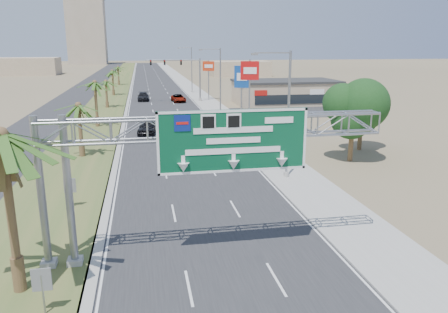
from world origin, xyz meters
TOP-DOWN VIEW (x-y plane):
  - road at (0.00, 110.00)m, footprint 12.00×300.00m
  - sidewalk_right at (8.50, 110.00)m, footprint 4.00×300.00m
  - median_grass at (-10.00, 110.00)m, footprint 7.00×300.00m
  - opposing_road at (-17.00, 110.00)m, footprint 8.00×300.00m
  - sign_gantry at (-1.06, 9.93)m, footprint 16.75×1.24m
  - palm_near at (-9.20, 8.00)m, footprint 5.70×5.70m
  - palm_row_b at (-9.50, 32.00)m, footprint 3.99×3.99m
  - palm_row_c at (-9.50, 48.00)m, footprint 3.99×3.99m
  - palm_row_d at (-9.50, 66.00)m, footprint 3.99×3.99m
  - palm_row_e at (-9.50, 85.00)m, footprint 3.99×3.99m
  - palm_row_f at (-9.50, 110.00)m, footprint 3.99×3.99m
  - streetlight_near at (7.30, 22.00)m, footprint 3.27×0.44m
  - streetlight_mid at (7.30, 52.00)m, footprint 3.27×0.44m
  - streetlight_far at (7.30, 88.00)m, footprint 3.27×0.44m
  - signal_mast at (5.17, 71.97)m, footprint 10.28×0.71m
  - store_building at (22.00, 66.00)m, footprint 18.00×10.00m
  - oak_near at (15.00, 26.00)m, footprint 4.50×4.50m
  - oak_far at (18.00, 30.00)m, footprint 3.50×3.50m
  - median_signback_a at (-7.80, 6.00)m, footprint 0.75×0.08m
  - median_signback_b at (-8.50, 18.00)m, footprint 0.75×0.08m
  - tower_distant at (-32.00, 250.00)m, footprint 20.00×16.00m
  - building_distant_left at (-45.00, 160.00)m, footprint 24.00×14.00m
  - building_distant_right at (30.00, 140.00)m, footprint 20.00×12.00m
  - car_left_lane at (-3.18, 42.14)m, footprint 2.67×5.23m
  - car_mid_lane at (1.50, 40.84)m, footprint 1.59×4.05m
  - car_right_lane at (3.06, 72.00)m, footprint 2.67×5.14m
  - car_far at (-3.42, 75.17)m, footprint 2.20×5.21m
  - pole_sign_red_near at (10.27, 45.79)m, footprint 2.40×0.85m
  - pole_sign_blue at (10.01, 49.37)m, footprint 2.00×0.89m
  - pole_sign_red_far at (9.09, 73.70)m, footprint 2.21×0.75m

SIDE VIEW (x-z plane):
  - road at x=0.00m, z-range 0.00..0.02m
  - opposing_road at x=-17.00m, z-range 0.00..0.02m
  - sidewalk_right at x=8.50m, z-range 0.00..0.10m
  - median_grass at x=-10.00m, z-range 0.00..0.12m
  - car_mid_lane at x=1.50m, z-range 0.00..1.31m
  - car_right_lane at x=3.06m, z-range 0.00..1.38m
  - car_far at x=-3.42m, z-range 0.00..1.50m
  - car_left_lane at x=-3.18m, z-range 0.00..1.70m
  - median_signback_a at x=-7.80m, z-range 0.41..2.49m
  - median_signback_b at x=-8.50m, z-range 0.41..2.49m
  - store_building at x=22.00m, z-range 0.00..4.00m
  - building_distant_right at x=30.00m, z-range 0.00..5.00m
  - building_distant_left at x=-45.00m, z-range 0.00..6.00m
  - oak_far at x=18.00m, z-range 1.02..6.62m
  - palm_row_d at x=-9.50m, z-range 1.69..7.14m
  - oak_near at x=15.00m, z-range 1.13..7.93m
  - streetlight_near at x=7.30m, z-range -0.31..9.69m
  - streetlight_mid at x=7.30m, z-range -0.31..9.69m
  - streetlight_far at x=7.30m, z-range -0.31..9.69m
  - palm_row_f at x=-9.50m, z-range 1.83..7.58m
  - signal_mast at x=5.17m, z-range 0.85..8.85m
  - palm_row_b at x=-9.50m, z-range 1.93..7.87m
  - palm_row_e at x=-9.50m, z-range 2.02..8.16m
  - palm_row_c at x=-9.50m, z-range 2.29..9.04m
  - pole_sign_blue at x=10.01m, z-range 1.90..9.75m
  - pole_sign_red_far at x=9.09m, z-range 2.16..9.76m
  - sign_gantry at x=-1.06m, z-range 2.31..9.81m
  - pole_sign_red_near at x=10.27m, z-range 2.43..11.01m
  - palm_near at x=-9.20m, z-range 2.76..11.11m
  - tower_distant at x=-32.00m, z-range 0.00..35.00m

